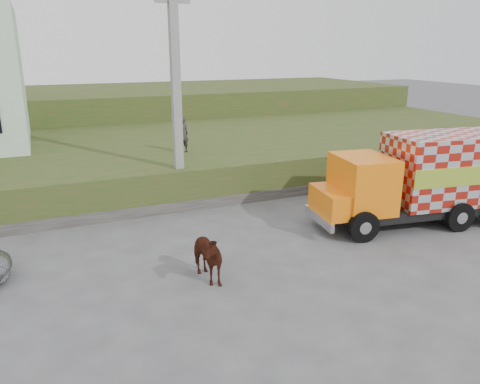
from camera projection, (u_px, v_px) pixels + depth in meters
name	position (u px, v px, depth m)	size (l,w,h in m)	color
ground	(257.00, 248.00, 13.94)	(120.00, 120.00, 0.00)	#474749
embankment	(168.00, 156.00, 22.49)	(40.00, 12.00, 1.50)	#254717
embankment_far	(123.00, 111.00, 32.79)	(40.00, 12.00, 3.00)	#254717
retaining_strip	(157.00, 208.00, 16.81)	(16.00, 0.50, 0.40)	#595651
utility_pole	(176.00, 97.00, 16.39)	(1.20, 0.30, 8.00)	gray
cargo_truck	(424.00, 178.00, 15.60)	(6.98, 3.19, 3.00)	black
cow	(204.00, 256.00, 11.85)	(0.73, 1.60, 1.35)	#36120D
pedestrian	(182.00, 134.00, 19.51)	(0.55, 0.36, 1.52)	#2C2A27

